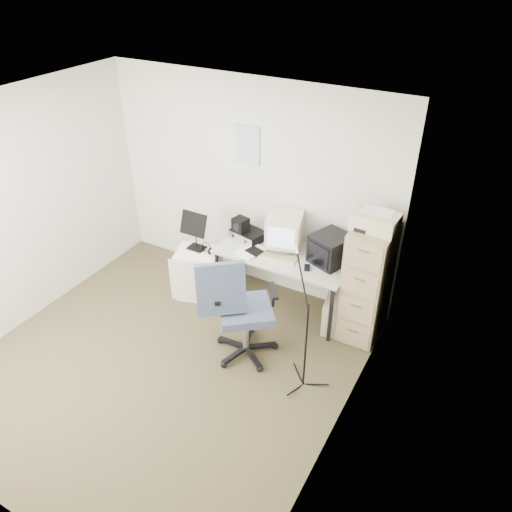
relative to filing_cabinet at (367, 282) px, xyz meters
The scene contains 23 objects.
floor 2.26m from the filing_cabinet, 136.87° to the right, with size 3.60×3.60×0.01m, color #3B3621.
ceiling 2.85m from the filing_cabinet, 136.87° to the right, with size 3.60×3.60×0.01m, color white.
wall_back 1.72m from the filing_cabinet, 168.55° to the left, with size 3.60×0.02×2.50m, color beige.
wall_left 3.74m from the filing_cabinet, 156.35° to the right, with size 0.02×3.60×2.50m, color beige.
wall_right 1.61m from the filing_cabinet, 81.54° to the right, with size 0.02×3.60×2.50m, color beige.
wall_calendar 1.97m from the filing_cabinet, 169.10° to the left, with size 0.30×0.02×0.44m, color white.
filing_cabinet is the anchor object (origin of this frame).
printer 0.73m from the filing_cabinet, 90.00° to the right, with size 0.43×0.29×0.17m, color beige.
desk 0.99m from the filing_cabinet, behind, with size 1.50×0.70×0.73m, color beige.
crt_monitor 1.04m from the filing_cabinet, behind, with size 0.37×0.39×0.41m, color beige.
crt_tv 0.52m from the filing_cabinet, behind, with size 0.35×0.37×0.32m, color black.
desk_speaker 0.66m from the filing_cabinet, behind, with size 0.07×0.07×0.14m, color beige.
keyboard 0.98m from the filing_cabinet, behind, with size 0.41×0.14×0.02m, color beige.
mouse 0.64m from the filing_cabinet, 162.63° to the right, with size 0.06×0.10×0.03m, color black.
radio_receiver 1.46m from the filing_cabinet, behind, with size 0.37×0.27×0.11m, color black.
radio_speaker 1.55m from the filing_cabinet, behind, with size 0.16×0.15×0.16m, color black.
papers 1.30m from the filing_cabinet, behind, with size 0.22×0.30×0.02m, color white.
pc_tower 0.54m from the filing_cabinet, 164.03° to the right, with size 0.19×0.43×0.40m, color beige.
office_chair 1.31m from the filing_cabinet, 135.51° to the right, with size 0.67×0.67×1.16m, color slate.
side_cart 1.98m from the filing_cabinet, behind, with size 0.49×0.39×0.61m, color white.
music_stand 2.00m from the filing_cabinet, behind, with size 0.33×0.17×0.48m, color black.
headphones 1.85m from the filing_cabinet, behind, with size 0.14×0.14×0.03m, color black.
mic_stand 1.06m from the filing_cabinet, 102.30° to the right, with size 0.02×0.02×1.29m, color black.
Camera 1 is at (2.61, -2.77, 3.67)m, focal length 35.00 mm.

